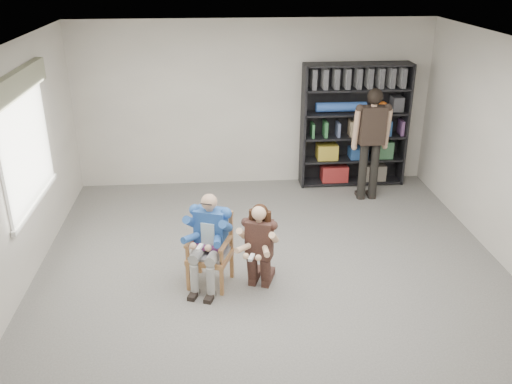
{
  "coord_description": "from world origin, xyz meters",
  "views": [
    {
      "loc": [
        -0.7,
        -5.44,
        3.69
      ],
      "look_at": [
        -0.2,
        0.6,
        1.05
      ],
      "focal_mm": 38.0,
      "sensor_mm": 36.0,
      "label": 1
    }
  ],
  "objects_px": {
    "kneeling_woman": "(259,247)",
    "standing_man": "(371,146)",
    "armchair": "(210,251)",
    "bookshelf": "(354,126)",
    "seated_man": "(209,241)"
  },
  "relations": [
    {
      "from": "bookshelf",
      "to": "standing_man",
      "type": "xyz_separation_m",
      "value": [
        0.1,
        -0.68,
        -0.13
      ]
    },
    {
      "from": "seated_man",
      "to": "kneeling_woman",
      "type": "height_order",
      "value": "seated_man"
    },
    {
      "from": "armchair",
      "to": "seated_man",
      "type": "distance_m",
      "value": 0.14
    },
    {
      "from": "seated_man",
      "to": "kneeling_woman",
      "type": "relative_size",
      "value": 1.09
    },
    {
      "from": "armchair",
      "to": "bookshelf",
      "type": "xyz_separation_m",
      "value": [
        2.49,
        3.04,
        0.59
      ]
    },
    {
      "from": "bookshelf",
      "to": "standing_man",
      "type": "height_order",
      "value": "bookshelf"
    },
    {
      "from": "armchair",
      "to": "standing_man",
      "type": "distance_m",
      "value": 3.53
    },
    {
      "from": "kneeling_woman",
      "to": "standing_man",
      "type": "relative_size",
      "value": 0.59
    },
    {
      "from": "kneeling_woman",
      "to": "standing_man",
      "type": "distance_m",
      "value": 3.21
    },
    {
      "from": "seated_man",
      "to": "standing_man",
      "type": "distance_m",
      "value": 3.52
    },
    {
      "from": "armchair",
      "to": "standing_man",
      "type": "xyz_separation_m",
      "value": [
        2.59,
        2.36,
        0.46
      ]
    },
    {
      "from": "seated_man",
      "to": "standing_man",
      "type": "bearing_deg",
      "value": 61.8
    },
    {
      "from": "seated_man",
      "to": "kneeling_woman",
      "type": "bearing_deg",
      "value": 7.82
    },
    {
      "from": "standing_man",
      "to": "armchair",
      "type": "bearing_deg",
      "value": -138.14
    },
    {
      "from": "seated_man",
      "to": "bookshelf",
      "type": "height_order",
      "value": "bookshelf"
    }
  ]
}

